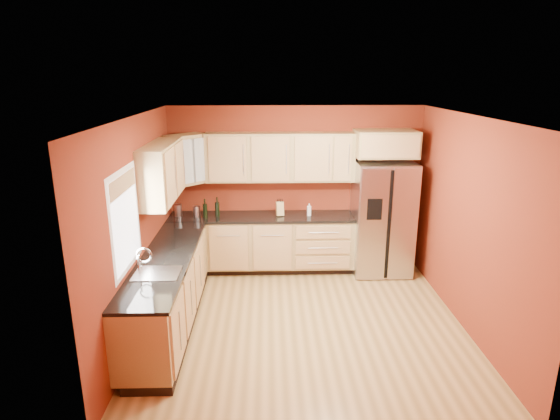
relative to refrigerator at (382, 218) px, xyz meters
name	(u,v)px	position (x,y,z in m)	size (l,w,h in m)	color
floor	(303,322)	(-1.35, -1.62, -0.89)	(4.00, 4.00, 0.00)	olive
ceiling	(307,117)	(-1.35, -1.62, 1.71)	(4.00, 4.00, 0.00)	silver
wall_back	(295,187)	(-1.35, 0.38, 0.41)	(4.00, 0.04, 2.60)	maroon
wall_front	(325,304)	(-1.35, -3.62, 0.41)	(4.00, 0.04, 2.60)	maroon
wall_left	(138,227)	(-3.35, -1.62, 0.41)	(0.04, 4.00, 2.60)	maroon
wall_right	(469,225)	(0.65, -1.62, 0.41)	(0.04, 4.00, 2.60)	maroon
base_cabinets_back	(262,244)	(-1.90, 0.07, -0.45)	(2.90, 0.60, 0.88)	#9D7F4C
base_cabinets_left	(168,293)	(-3.05, -1.62, -0.45)	(0.60, 2.80, 0.88)	#9D7F4C
countertop_back	(261,217)	(-1.90, 0.06, 0.01)	(2.90, 0.62, 0.04)	black
countertop_left	(166,258)	(-3.04, -1.62, 0.01)	(0.62, 2.80, 0.04)	black
upper_cabinets_back	(280,157)	(-1.60, 0.21, 0.94)	(2.30, 0.33, 0.75)	#9D7F4C
upper_cabinets_left	(162,172)	(-3.19, -0.90, 0.94)	(0.33, 1.35, 0.75)	#9D7F4C
corner_upper_cabinet	(186,159)	(-3.02, 0.04, 0.94)	(0.62, 0.33, 0.75)	#9D7F4C
over_fridge_cabinet	(386,143)	(0.00, 0.07, 1.16)	(0.92, 0.60, 0.40)	#9D7F4C
refrigerator	(382,218)	(0.00, 0.00, 0.00)	(0.90, 0.75, 1.78)	#B6B6BB
window	(126,220)	(-3.33, -2.12, 0.66)	(0.03, 0.90, 1.00)	white
sink_faucet	(156,261)	(-3.04, -2.12, 0.18)	(0.50, 0.42, 0.30)	silver
canister_left	(178,210)	(-3.20, 0.09, 0.13)	(0.12, 0.12, 0.19)	#B6B6BB
canister_right	(197,212)	(-2.90, 0.02, 0.12)	(0.11, 0.11, 0.17)	#B6B6BB
wine_bottle_a	(217,207)	(-2.59, 0.06, 0.18)	(0.07, 0.07, 0.31)	black
wine_bottle_b	(205,208)	(-2.77, -0.01, 0.18)	(0.07, 0.07, 0.30)	black
knife_block	(280,209)	(-1.61, 0.07, 0.14)	(0.11, 0.10, 0.22)	tan
soap_dispenser	(309,210)	(-1.15, 0.06, 0.13)	(0.07, 0.07, 0.20)	white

